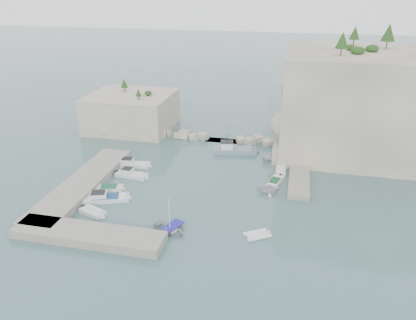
% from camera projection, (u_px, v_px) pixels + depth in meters
% --- Properties ---
extents(ground, '(400.00, 400.00, 0.00)m').
position_uv_depth(ground, '(198.00, 197.00, 56.15)').
color(ground, '#466769').
rests_on(ground, ground).
extents(cliff_east, '(26.00, 22.00, 17.00)m').
position_uv_depth(cliff_east, '(362.00, 103.00, 68.59)').
color(cliff_east, beige).
rests_on(cliff_east, ground).
extents(cliff_terrace, '(8.00, 10.00, 2.50)m').
position_uv_depth(cliff_terrace, '(298.00, 148.00, 69.09)').
color(cliff_terrace, beige).
rests_on(cliff_terrace, ground).
extents(outcrop_west, '(16.00, 14.00, 7.00)m').
position_uv_depth(outcrop_west, '(131.00, 111.00, 81.05)').
color(outcrop_west, beige).
rests_on(outcrop_west, ground).
extents(quay_west, '(5.00, 24.00, 1.10)m').
position_uv_depth(quay_west, '(83.00, 184.00, 58.46)').
color(quay_west, '#9E9689').
rests_on(quay_west, ground).
extents(quay_south, '(18.00, 4.00, 1.10)m').
position_uv_depth(quay_south, '(89.00, 235.00, 46.80)').
color(quay_south, '#9E9689').
rests_on(quay_south, ground).
extents(ledge_east, '(3.00, 16.00, 0.80)m').
position_uv_depth(ledge_east, '(299.00, 173.00, 62.20)').
color(ledge_east, '#9E9689').
rests_on(ledge_east, ground).
extents(breakwater, '(28.00, 3.00, 1.40)m').
position_uv_depth(breakwater, '(222.00, 137.00, 75.69)').
color(breakwater, beige).
rests_on(breakwater, ground).
extents(motorboat_a, '(6.36, 2.52, 1.40)m').
position_uv_depth(motorboat_a, '(133.00, 166.00, 65.47)').
color(motorboat_a, silver).
rests_on(motorboat_a, ground).
extents(motorboat_b, '(5.64, 2.32, 1.40)m').
position_uv_depth(motorboat_b, '(132.00, 177.00, 61.95)').
color(motorboat_b, silver).
rests_on(motorboat_b, ground).
extents(motorboat_c, '(4.71, 2.55, 0.70)m').
position_uv_depth(motorboat_c, '(109.00, 190.00, 58.01)').
color(motorboat_c, silver).
rests_on(motorboat_c, ground).
extents(motorboat_d, '(7.20, 4.30, 1.40)m').
position_uv_depth(motorboat_d, '(106.00, 200.00, 55.30)').
color(motorboat_d, white).
rests_on(motorboat_d, ground).
extents(motorboat_e, '(4.31, 2.98, 0.70)m').
position_uv_depth(motorboat_e, '(93.00, 214.00, 52.09)').
color(motorboat_e, silver).
rests_on(motorboat_e, ground).
extents(rowboat, '(5.20, 4.54, 0.90)m').
position_uv_depth(rowboat, '(170.00, 231.00, 48.47)').
color(rowboat, silver).
rests_on(rowboat, ground).
extents(inflatable_dinghy, '(3.57, 3.05, 0.44)m').
position_uv_depth(inflatable_dinghy, '(257.00, 236.00, 47.52)').
color(inflatable_dinghy, silver).
rests_on(inflatable_dinghy, ground).
extents(tender_east_a, '(3.73, 3.32, 1.79)m').
position_uv_depth(tender_east_a, '(268.00, 192.00, 57.33)').
color(tender_east_a, silver).
rests_on(tender_east_a, ground).
extents(tender_east_b, '(2.45, 4.52, 0.70)m').
position_uv_depth(tender_east_b, '(274.00, 184.00, 59.81)').
color(tender_east_b, white).
rests_on(tender_east_b, ground).
extents(tender_east_c, '(1.66, 4.58, 0.70)m').
position_uv_depth(tender_east_c, '(281.00, 172.00, 63.47)').
color(tender_east_c, silver).
rests_on(tender_east_c, ground).
extents(tender_east_d, '(4.47, 2.73, 1.62)m').
position_uv_depth(tender_east_d, '(273.00, 160.00, 67.58)').
color(tender_east_d, silver).
rests_on(tender_east_d, ground).
extents(work_boat, '(8.30, 3.82, 2.20)m').
position_uv_depth(work_boat, '(235.00, 153.00, 70.57)').
color(work_boat, slate).
rests_on(work_boat, ground).
extents(rowboat_mast, '(0.10, 0.10, 4.20)m').
position_uv_depth(rowboat_mast, '(169.00, 213.00, 47.43)').
color(rowboat_mast, white).
rests_on(rowboat_mast, rowboat).
extents(vegetation, '(53.48, 13.88, 13.40)m').
position_uv_depth(vegetation, '(337.00, 43.00, 67.06)').
color(vegetation, '#1E4219').
rests_on(vegetation, ground).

